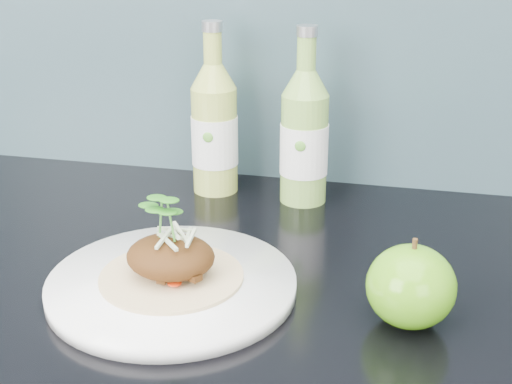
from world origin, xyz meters
TOP-DOWN VIEW (x-y plane):
  - dinner_plate at (-0.07, 1.61)m, footprint 0.34×0.34m
  - pork_taco at (-0.07, 1.61)m, footprint 0.16×0.16m
  - green_apple at (0.18, 1.60)m, footprint 0.11×0.11m
  - cider_bottle_left at (-0.10, 1.91)m, footprint 0.09×0.09m
  - cider_bottle_right at (0.03, 1.90)m, footprint 0.09×0.09m

SIDE VIEW (x-z plane):
  - dinner_plate at x=-0.07m, z-range 0.90..0.92m
  - green_apple at x=0.18m, z-range 0.90..0.99m
  - pork_taco at x=-0.07m, z-range 0.89..0.99m
  - cider_bottle_left at x=-0.10m, z-range 0.87..1.12m
  - cider_bottle_right at x=0.03m, z-range 0.87..1.12m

